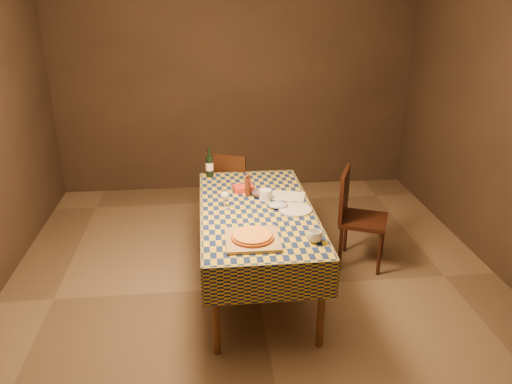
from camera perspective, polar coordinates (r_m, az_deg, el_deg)
The scene contains 16 objects.
room at distance 3.97m, azimuth 0.08°, elevation 5.76°, with size 5.00×5.10×2.70m.
dining_table at distance 4.20m, azimuth 0.07°, elevation -2.86°, with size 0.94×1.84×0.77m.
cutting_board at distance 3.64m, azimuth -0.42°, elevation -5.45°, with size 0.39×0.39×0.02m, color #A4854D.
pizza at distance 3.63m, azimuth -0.42°, elevation -5.07°, with size 0.37×0.37×0.03m.
pepper_mill at distance 4.39m, azimuth -0.94°, elevation 0.74°, with size 0.05×0.05×0.21m.
bowl at distance 4.40m, azimuth 0.54°, elevation -0.19°, with size 0.16×0.16×0.05m, color #614752.
wine_glass at distance 4.16m, azimuth -3.57°, elevation -0.49°, with size 0.07×0.07×0.14m.
wine_bottle at distance 4.86m, azimuth -5.33°, elevation 3.01°, with size 0.09×0.09×0.30m.
deli_tub at distance 4.33m, azimuth 1.09°, elevation -0.31°, with size 0.11×0.11×0.09m, color silver.
takeout_container at distance 4.53m, azimuth -1.43°, elevation 0.41°, with size 0.18×0.13×0.05m, color red.
white_plate at distance 4.14m, azimuth 4.50°, elevation -2.03°, with size 0.27×0.27×0.02m, color silver.
tumbler at distance 3.64m, azimuth 6.77°, elevation -5.06°, with size 0.11×0.11×0.09m, color silver.
flour_patch at distance 4.43m, azimuth 3.65°, elevation -0.45°, with size 0.29×0.23×0.00m, color silver.
flour_bag at distance 4.18m, azimuth 2.54°, elevation -1.49°, with size 0.17×0.13×0.05m, color #ABB8DB.
chair_far at distance 5.25m, azimuth -3.01°, elevation 0.35°, with size 0.55×0.55×0.93m.
chair_right at distance 4.79m, azimuth 11.30°, elevation -2.28°, with size 0.56×0.56×0.93m.
Camera 1 is at (-0.41, -3.78, 2.47)m, focal length 35.00 mm.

